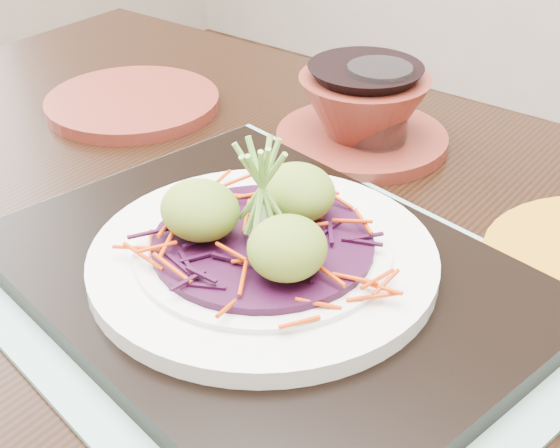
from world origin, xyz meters
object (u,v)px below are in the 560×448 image
Objects in this scene: white_plate at (263,257)px; water_glass at (377,110)px; dining_table at (268,365)px; terracotta_bowl_set at (363,115)px; serving_tray at (263,277)px; terracotta_side_plate at (133,103)px.

water_glass is (-0.06, 0.25, 0.01)m from white_plate.
terracotta_bowl_set reaches higher than dining_table.
serving_tray is (0.01, -0.02, 0.11)m from dining_table.
serving_tray is 0.26m from water_glass.
dining_table is 13.64× the size of water_glass.
white_plate is at bearing -76.77° from water_glass.
serving_tray is at bearing -27.68° from terracotta_side_plate.
dining_table is 6.31× the size of terracotta_side_plate.
terracotta_bowl_set reaches higher than terracotta_side_plate.
dining_table is at bearing -25.56° from terracotta_side_plate.
serving_tray is 0.02m from white_plate.
water_glass is at bearing 113.07° from serving_tray.
terracotta_bowl_set is (-0.02, 0.00, -0.01)m from water_glass.
serving_tray is 2.04× the size of terracotta_side_plate.
water_glass is (0.27, 0.08, 0.04)m from terracotta_side_plate.
water_glass reaches higher than terracotta_side_plate.
terracotta_side_plate is at bearing -162.22° from terracotta_bowl_set.
dining_table is at bearing 133.04° from serving_tray.
white_plate is 1.33× the size of terracotta_side_plate.
dining_table is at bearing -74.95° from terracotta_bowl_set.
serving_tray is at bearing -57.44° from dining_table.
water_glass is at bearing -11.07° from terracotta_bowl_set.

